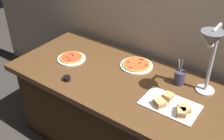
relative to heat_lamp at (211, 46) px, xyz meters
name	(u,v)px	position (x,y,z in m)	size (l,w,h in m)	color
back_wall	(156,8)	(-0.59, 0.37, 0.01)	(4.40, 0.04, 2.40)	tan
buffet_table	(121,114)	(-0.59, -0.13, -0.81)	(1.90, 0.84, 0.76)	brown
heat_lamp	(211,46)	(0.00, 0.00, 0.00)	(0.15, 0.29, 0.55)	#B7BABF
pizza_plate_front	(137,65)	(-0.60, 0.11, -0.42)	(0.28, 0.28, 0.03)	white
pizza_plate_center	(71,58)	(-1.13, -0.13, -0.42)	(0.25, 0.25, 0.03)	white
sandwich_platter	(171,105)	(-0.12, -0.21, -0.41)	(0.40, 0.24, 0.06)	white
sauce_cup_near	(67,78)	(-0.94, -0.39, -0.41)	(0.06, 0.06, 0.04)	black
utensil_holder	(179,77)	(-0.20, 0.08, -0.37)	(0.08, 0.08, 0.22)	#383347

